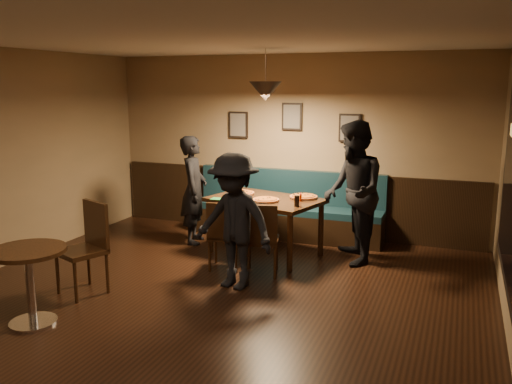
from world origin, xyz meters
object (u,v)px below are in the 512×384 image
chair_near_right (262,238)px  cafe_table (30,287)px  diner_front (234,221)px  diner_left (194,190)px  diner_right (353,193)px  dining_table (265,226)px  cafe_chair_far (81,249)px  soda_glass (297,201)px  chair_near_left (225,234)px  tabasco_bottle (301,197)px  booth_bench (286,205)px

chair_near_right → cafe_table: size_ratio=1.19×
diner_front → cafe_table: 2.24m
diner_left → diner_right: diner_right is taller
diner_right → cafe_table: 4.02m
dining_table → cafe_chair_far: bearing=-108.9°
soda_glass → cafe_table: bearing=-126.0°
chair_near_left → cafe_table: chair_near_left is taller
soda_glass → cafe_chair_far: 2.69m
diner_front → tabasco_bottle: size_ratio=12.84×
dining_table → cafe_table: (-1.36, -2.95, -0.01)m
cafe_table → diner_left: bearing=86.8°
diner_left → cafe_table: diner_left is taller
diner_right → diner_front: (-1.09, -1.41, -0.15)m
diner_left → chair_near_left: bearing=-152.9°
diner_right → soda_glass: size_ratio=13.33×
dining_table → chair_near_left: chair_near_left is taller
chair_near_left → diner_right: bearing=18.1°
diner_front → cafe_table: bearing=-119.4°
booth_bench → chair_near_left: size_ratio=3.34×
diner_right → tabasco_bottle: bearing=-103.0°
booth_bench → diner_front: 2.27m
booth_bench → diner_left: (-1.19, -0.77, 0.30)m
cafe_chair_far → dining_table: bearing=-102.6°
soda_glass → tabasco_bottle: size_ratio=1.15×
diner_front → cafe_chair_far: (-1.52, -0.80, -0.27)m
dining_table → diner_front: bearing=-70.7°
diner_right → diner_front: size_ratio=1.20×
cafe_table → booth_bench: bearing=70.7°
chair_near_left → soda_glass: bearing=15.7°
diner_left → diner_right: size_ratio=0.85×
dining_table → chair_near_left: bearing=-95.0°
dining_table → chair_near_right: size_ratio=1.61×
diner_left → diner_front: diner_left is taller
chair_near_left → chair_near_right: 0.51m
cafe_chair_far → chair_near_left: bearing=-108.7°
diner_right → cafe_table: size_ratio=2.44×
diner_left → cafe_table: size_ratio=2.06×
diner_right → soda_glass: diner_right is taller
tabasco_bottle → cafe_table: 3.52m
chair_near_left → chair_near_right: bearing=-16.3°
diner_front → diner_right: bearing=64.4°
cafe_chair_far → cafe_table: bearing=115.3°
tabasco_bottle → cafe_chair_far: (-1.94, -2.10, -0.34)m
booth_bench → soda_glass: size_ratio=21.15×
chair_near_left → tabasco_bottle: size_ratio=7.29×
cafe_table → cafe_chair_far: 0.85m
diner_front → soda_glass: (0.45, 1.00, 0.07)m
chair_near_left → chair_near_right: (0.51, -0.04, 0.01)m
booth_bench → diner_right: (1.20, -0.84, 0.45)m
chair_near_right → soda_glass: size_ratio=6.51×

